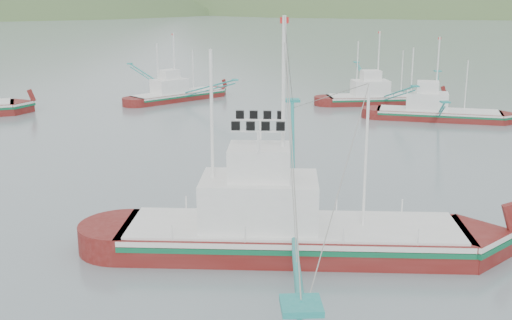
{
  "coord_description": "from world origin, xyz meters",
  "views": [
    {
      "loc": [
        -1.88,
        -29.94,
        12.71
      ],
      "look_at": [
        0.0,
        6.0,
        3.2
      ],
      "focal_mm": 45.0,
      "sensor_mm": 36.0,
      "label": 1
    }
  ],
  "objects_px": {
    "bg_boat_far": "(177,85)",
    "bg_boat_extra": "(379,93)",
    "bg_boat_right": "(438,103)",
    "main_boat": "(288,217)"
  },
  "relations": [
    {
      "from": "bg_boat_far",
      "to": "bg_boat_extra",
      "type": "relative_size",
      "value": 0.83
    },
    {
      "from": "bg_boat_right",
      "to": "bg_boat_far",
      "type": "distance_m",
      "value": 30.37
    },
    {
      "from": "main_boat",
      "to": "bg_boat_right",
      "type": "bearing_deg",
      "value": 66.47
    },
    {
      "from": "main_boat",
      "to": "bg_boat_far",
      "type": "height_order",
      "value": "main_boat"
    },
    {
      "from": "main_boat",
      "to": "bg_boat_far",
      "type": "relative_size",
      "value": 1.67
    },
    {
      "from": "bg_boat_extra",
      "to": "main_boat",
      "type": "bearing_deg",
      "value": -112.41
    },
    {
      "from": "main_boat",
      "to": "bg_boat_far",
      "type": "xyz_separation_m",
      "value": [
        -8.59,
        46.73,
        -0.03
      ]
    },
    {
      "from": "bg_boat_right",
      "to": "bg_boat_extra",
      "type": "height_order",
      "value": "same"
    },
    {
      "from": "bg_boat_far",
      "to": "bg_boat_extra",
      "type": "height_order",
      "value": "bg_boat_extra"
    },
    {
      "from": "bg_boat_right",
      "to": "bg_boat_extra",
      "type": "relative_size",
      "value": 0.98
    }
  ]
}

